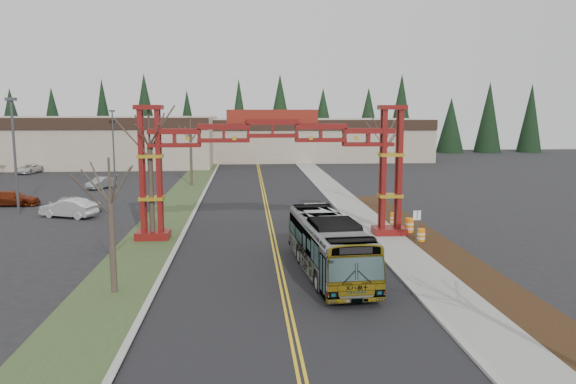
{
  "coord_description": "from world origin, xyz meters",
  "views": [
    {
      "loc": [
        -1.7,
        -19.11,
        8.58
      ],
      "look_at": [
        0.68,
        13.33,
        3.81
      ],
      "focal_mm": 35.0,
      "sensor_mm": 36.0,
      "label": 1
    }
  ],
  "objects": [
    {
      "name": "light_pole_far",
      "position": [
        -19.64,
        58.14,
        4.95
      ],
      "size": [
        0.74,
        0.37,
        8.56
      ],
      "color": "#3F3F44",
      "rests_on": "ground"
    },
    {
      "name": "bare_tree_right_far",
      "position": [
        10.0,
        27.89,
        5.92
      ],
      "size": [
        3.0,
        3.0,
        7.95
      ],
      "color": "#382D26",
      "rests_on": "ground"
    },
    {
      "name": "silver_sedan",
      "position": [
        3.41,
        22.0,
        0.78
      ],
      "size": [
        1.73,
        4.75,
        1.55
      ],
      "primitive_type": "imported",
      "rotation": [
        0.0,
        0.0,
        -0.02
      ],
      "color": "#A5A8AD",
      "rests_on": "ground"
    },
    {
      "name": "conifer_treeline",
      "position": [
        0.25,
        92.0,
        6.49
      ],
      "size": [
        116.1,
        5.6,
        13.0
      ],
      "color": "black",
      "rests_on": "ground"
    },
    {
      "name": "lane_line_left",
      "position": [
        -0.12,
        25.0,
        0.03
      ],
      "size": [
        0.12,
        100.0,
        0.01
      ],
      "primitive_type": "cube",
      "color": "yellow",
      "rests_on": "road"
    },
    {
      "name": "gateway_arch",
      "position": [
        0.0,
        18.0,
        5.98
      ],
      "size": [
        18.2,
        1.6,
        8.9
      ],
      "color": "#620C0E",
      "rests_on": "ground"
    },
    {
      "name": "transit_bus",
      "position": [
        2.54,
        9.32,
        1.53
      ],
      "size": [
        3.42,
        11.19,
        3.07
      ],
      "primitive_type": "imported",
      "rotation": [
        0.0,
        0.0,
        0.08
      ],
      "color": "#AFB3B7",
      "rests_on": "ground"
    },
    {
      "name": "curb_right",
      "position": [
        6.15,
        25.0,
        0.07
      ],
      "size": [
        0.3,
        110.0,
        0.15
      ],
      "primitive_type": "cube",
      "color": "#A9A8A3",
      "rests_on": "ground"
    },
    {
      "name": "grass_median",
      "position": [
        -8.0,
        25.0,
        0.04
      ],
      "size": [
        4.0,
        110.0,
        0.08
      ],
      "primitive_type": "cube",
      "color": "#354824",
      "rests_on": "ground"
    },
    {
      "name": "road",
      "position": [
        0.0,
        25.0,
        0.01
      ],
      "size": [
        12.0,
        110.0,
        0.02
      ],
      "primitive_type": "cube",
      "color": "black",
      "rests_on": "ground"
    },
    {
      "name": "retail_building_east",
      "position": [
        10.0,
        79.95,
        3.51
      ],
      "size": [
        38.0,
        20.3,
        7.0
      ],
      "color": "tan",
      "rests_on": "ground"
    },
    {
      "name": "light_pole_near",
      "position": [
        -20.77,
        28.5,
        5.54
      ],
      "size": [
        0.83,
        0.42,
        9.57
      ],
      "color": "#3F3F44",
      "rests_on": "ground"
    },
    {
      "name": "barrel_north",
      "position": [
        9.16,
        21.21,
        0.5
      ],
      "size": [
        0.54,
        0.54,
        0.99
      ],
      "color": "orange",
      "rests_on": "ground"
    },
    {
      "name": "barrel_south",
      "position": [
        9.55,
        15.8,
        0.47
      ],
      "size": [
        0.51,
        0.51,
        0.94
      ],
      "color": "orange",
      "rests_on": "ground"
    },
    {
      "name": "parked_car_near_a",
      "position": [
        -16.15,
        28.63,
        0.72
      ],
      "size": [
        4.57,
        3.05,
        1.45
      ],
      "primitive_type": "imported",
      "rotation": [
        0.0,
        0.0,
        1.92
      ],
      "color": "#ACAFB3",
      "rests_on": "ground"
    },
    {
      "name": "curb_left",
      "position": [
        -6.15,
        25.0,
        0.07
      ],
      "size": [
        0.3,
        110.0,
        0.15
      ],
      "primitive_type": "cube",
      "color": "#A9A8A3",
      "rests_on": "ground"
    },
    {
      "name": "bare_tree_median_far",
      "position": [
        -8.0,
        44.8,
        5.87
      ],
      "size": [
        2.94,
        2.94,
        7.85
      ],
      "color": "#382D26",
      "rests_on": "ground"
    },
    {
      "name": "sidewalk_right",
      "position": [
        7.6,
        25.0,
        0.08
      ],
      "size": [
        2.6,
        110.0,
        0.14
      ],
      "primitive_type": "cube",
      "color": "gray",
      "rests_on": "ground"
    },
    {
      "name": "barrel_mid",
      "position": [
        9.56,
        18.52,
        0.55
      ],
      "size": [
        0.6,
        0.6,
        1.1
      ],
      "color": "orange",
      "rests_on": "ground"
    },
    {
      "name": "parked_car_near_b",
      "position": [
        -16.04,
        26.46,
        0.76
      ],
      "size": [
        4.91,
        3.24,
        1.53
      ],
      "primitive_type": "imported",
      "rotation": [
        0.0,
        0.0,
        4.33
      ],
      "color": "white",
      "rests_on": "ground"
    },
    {
      "name": "landscape_strip",
      "position": [
        10.2,
        10.0,
        0.06
      ],
      "size": [
        2.6,
        50.0,
        0.12
      ],
      "primitive_type": "cube",
      "color": "black",
      "rests_on": "ground"
    },
    {
      "name": "retail_building_west",
      "position": [
        -30.0,
        71.96,
        3.76
      ],
      "size": [
        46.0,
        22.3,
        7.5
      ],
      "color": "tan",
      "rests_on": "ground"
    },
    {
      "name": "parked_car_far_b",
      "position": [
        -31.39,
        59.32,
        0.64
      ],
      "size": [
        2.85,
        4.89,
        1.28
      ],
      "primitive_type": "imported",
      "rotation": [
        0.0,
        0.0,
        -0.17
      ],
      "color": "white",
      "rests_on": "ground"
    },
    {
      "name": "ground",
      "position": [
        0.0,
        0.0,
        0.0
      ],
      "size": [
        200.0,
        200.0,
        0.0
      ],
      "primitive_type": "plane",
      "color": "black",
      "rests_on": "ground"
    },
    {
      "name": "bare_tree_median_near",
      "position": [
        -8.0,
        6.92,
        4.48
      ],
      "size": [
        2.92,
        2.92,
        6.43
      ],
      "color": "#382D26",
      "rests_on": "ground"
    },
    {
      "name": "parked_car_mid_a",
      "position": [
        -22.82,
        32.54,
        0.68
      ],
      "size": [
        4.69,
        1.95,
        1.35
      ],
      "primitive_type": "imported",
      "rotation": [
        0.0,
        0.0,
        1.56
      ],
      "color": "maroon",
      "rests_on": "ground"
    },
    {
      "name": "parked_car_far_a",
      "position": [
        -17.76,
        43.36,
        0.63
      ],
      "size": [
        2.79,
        4.03,
        1.26
      ],
      "primitive_type": "imported",
      "rotation": [
        0.0,
        0.0,
        -0.43
      ],
      "color": "#929799",
      "rests_on": "ground"
    },
    {
      "name": "bare_tree_median_mid",
      "position": [
        -8.0,
        17.9,
        6.39
      ],
      "size": [
        3.4,
        3.4,
        8.68
      ],
      "color": "#382D26",
      "rests_on": "ground"
    },
    {
      "name": "street_sign",
      "position": [
        9.07,
        15.28,
        1.61
      ],
      "size": [
        0.51,
        0.08,
        2.24
      ],
      "color": "#3F3F44",
      "rests_on": "ground"
    },
    {
      "name": "lane_line_right",
      "position": [
        0.12,
        25.0,
        0.03
      ],
      "size": [
        0.12,
        100.0,
        0.01
      ],
      "primitive_type": "cube",
      "color": "yellow",
      "rests_on": "road"
    }
  ]
}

